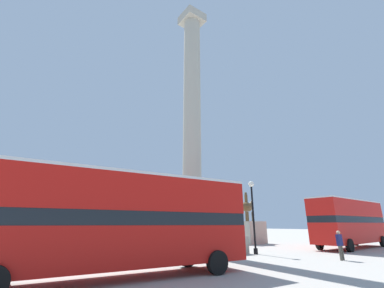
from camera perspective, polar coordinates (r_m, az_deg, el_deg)
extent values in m
plane|color=#ADA89E|center=(21.39, 0.00, -23.05)|extent=(200.00, 200.00, 0.00)
cube|color=#A39E8E|center=(21.34, 0.00, -21.36)|extent=(6.14, 6.14, 1.26)
cube|color=#A39E8E|center=(21.29, 0.00, -17.97)|extent=(4.42, 4.42, 1.26)
cylinder|color=#A39E8E|center=(23.54, 0.00, 7.82)|extent=(1.59, 1.59, 19.22)
cube|color=#A39E8E|center=(29.27, 0.00, 25.93)|extent=(2.14, 2.14, 0.90)
sphere|color=brown|center=(29.92, 0.00, 27.22)|extent=(0.95, 0.95, 0.95)
cube|color=#B7140F|center=(11.72, -15.82, -20.82)|extent=(11.65, 3.51, 1.56)
cube|color=black|center=(11.70, -15.38, -15.66)|extent=(11.65, 3.46, 0.55)
cube|color=#B7140F|center=(11.76, -14.99, -10.74)|extent=(11.65, 3.51, 1.47)
cube|color=silver|center=(11.87, -14.69, -6.92)|extent=(11.65, 3.51, 0.12)
cylinder|color=black|center=(14.60, -1.04, -23.71)|extent=(1.02, 0.38, 1.00)
cylinder|color=black|center=(12.46, 5.65, -24.73)|extent=(1.02, 0.38, 1.00)
cube|color=red|center=(29.29, 31.87, -16.37)|extent=(11.12, 2.87, 1.74)
cube|color=black|center=(29.29, 31.51, -14.16)|extent=(11.12, 2.82, 0.55)
cube|color=red|center=(29.32, 31.20, -12.24)|extent=(11.12, 2.87, 1.43)
cube|color=silver|center=(29.36, 30.96, -10.75)|extent=(11.12, 2.87, 0.12)
cylinder|color=black|center=(33.36, 32.54, -17.60)|extent=(1.01, 0.34, 1.00)
cylinder|color=black|center=(32.59, 36.67, -16.98)|extent=(1.01, 0.34, 1.00)
cylinder|color=black|center=(26.28, 26.48, -19.21)|extent=(1.01, 0.34, 1.00)
cylinder|color=black|center=(25.30, 31.65, -18.62)|extent=(1.01, 0.34, 1.00)
cube|color=#A39E8E|center=(31.57, 12.37, -18.65)|extent=(4.30, 3.44, 2.43)
ellipsoid|color=brown|center=(31.61, 12.03, -13.51)|extent=(2.37, 1.50, 1.09)
cone|color=brown|center=(32.56, 12.95, -12.69)|extent=(1.15, 0.80, 1.15)
cylinder|color=brown|center=(31.69, 11.91, -11.72)|extent=(0.36, 0.36, 0.90)
sphere|color=brown|center=(31.75, 11.85, -10.66)|extent=(0.28, 0.28, 0.28)
cylinder|color=brown|center=(32.32, 12.34, -15.50)|extent=(0.20, 0.20, 1.08)
cylinder|color=brown|center=(32.02, 13.30, -15.42)|extent=(0.20, 0.20, 1.08)
cylinder|color=brown|center=(31.12, 10.98, -15.52)|extent=(0.20, 0.20, 1.08)
cylinder|color=brown|center=(30.81, 11.96, -15.45)|extent=(0.20, 0.20, 1.08)
cylinder|color=black|center=(21.06, 13.98, -22.12)|extent=(0.31, 0.31, 0.40)
cylinder|color=black|center=(20.98, 13.52, -15.96)|extent=(0.14, 0.14, 4.94)
sphere|color=white|center=(21.19, 13.00, -8.67)|extent=(0.45, 0.45, 0.45)
cylinder|color=#4C473D|center=(19.50, 30.43, -20.14)|extent=(0.14, 0.14, 0.84)
cylinder|color=#4C473D|center=(19.28, 30.10, -20.25)|extent=(0.14, 0.14, 0.84)
cube|color=#191E51|center=(19.34, 29.92, -18.01)|extent=(0.46, 0.19, 0.66)
sphere|color=tan|center=(19.32, 29.71, -16.71)|extent=(0.23, 0.23, 0.23)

